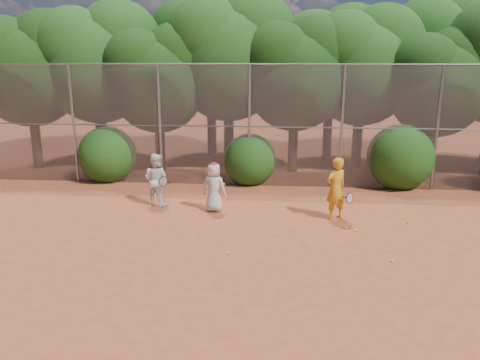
# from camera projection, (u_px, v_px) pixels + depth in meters

# --- Properties ---
(ground) EXTENTS (80.00, 80.00, 0.00)m
(ground) POSITION_uv_depth(u_px,v_px,m) (276.00, 260.00, 10.02)
(ground) COLOR #A74625
(ground) RESTS_ON ground
(fence_back) EXTENTS (20.05, 0.09, 4.03)m
(fence_back) POSITION_uv_depth(u_px,v_px,m) (276.00, 125.00, 15.29)
(fence_back) COLOR gray
(fence_back) RESTS_ON ground
(tree_0) EXTENTS (4.38, 3.81, 6.00)m
(tree_0) POSITION_uv_depth(u_px,v_px,m) (30.00, 65.00, 17.57)
(tree_0) COLOR black
(tree_0) RESTS_ON ground
(tree_1) EXTENTS (4.64, 4.03, 6.35)m
(tree_1) POSITION_uv_depth(u_px,v_px,m) (99.00, 58.00, 17.78)
(tree_1) COLOR black
(tree_1) RESTS_ON ground
(tree_2) EXTENTS (3.99, 3.47, 5.47)m
(tree_2) POSITION_uv_depth(u_px,v_px,m) (159.00, 75.00, 17.04)
(tree_2) COLOR black
(tree_2) RESTS_ON ground
(tree_3) EXTENTS (4.89, 4.26, 6.70)m
(tree_3) POSITION_uv_depth(u_px,v_px,m) (230.00, 52.00, 17.59)
(tree_3) COLOR black
(tree_3) RESTS_ON ground
(tree_4) EXTENTS (4.19, 3.64, 5.73)m
(tree_4) POSITION_uv_depth(u_px,v_px,m) (297.00, 70.00, 16.95)
(tree_4) COLOR black
(tree_4) RESTS_ON ground
(tree_5) EXTENTS (4.51, 3.92, 6.17)m
(tree_5) POSITION_uv_depth(u_px,v_px,m) (364.00, 62.00, 17.44)
(tree_5) COLOR black
(tree_5) RESTS_ON ground
(tree_6) EXTENTS (3.86, 3.36, 5.29)m
(tree_6) POSITION_uv_depth(u_px,v_px,m) (439.00, 79.00, 16.41)
(tree_6) COLOR black
(tree_6) RESTS_ON ground
(tree_9) EXTENTS (4.83, 4.20, 6.62)m
(tree_9) POSITION_uv_depth(u_px,v_px,m) (96.00, 54.00, 20.04)
(tree_9) COLOR black
(tree_9) RESTS_ON ground
(tree_10) EXTENTS (5.15, 4.48, 7.06)m
(tree_10) POSITION_uv_depth(u_px,v_px,m) (212.00, 47.00, 19.73)
(tree_10) COLOR black
(tree_10) RESTS_ON ground
(tree_11) EXTENTS (4.64, 4.03, 6.35)m
(tree_11) POSITION_uv_depth(u_px,v_px,m) (332.00, 58.00, 19.04)
(tree_11) COLOR black
(tree_11) RESTS_ON ground
(tree_12) EXTENTS (5.02, 4.37, 6.88)m
(tree_12) POSITION_uv_depth(u_px,v_px,m) (442.00, 50.00, 19.15)
(tree_12) COLOR black
(tree_12) RESTS_ON ground
(bush_0) EXTENTS (2.00, 2.00, 2.00)m
(bush_0) POSITION_uv_depth(u_px,v_px,m) (107.00, 152.00, 16.35)
(bush_0) COLOR #184310
(bush_0) RESTS_ON ground
(bush_1) EXTENTS (1.80, 1.80, 1.80)m
(bush_1) POSITION_uv_depth(u_px,v_px,m) (250.00, 157.00, 15.95)
(bush_1) COLOR #184310
(bush_1) RESTS_ON ground
(bush_2) EXTENTS (2.20, 2.20, 2.20)m
(bush_2) POSITION_uv_depth(u_px,v_px,m) (400.00, 154.00, 15.47)
(bush_2) COLOR #184310
(bush_2) RESTS_ON ground
(player_yellow) EXTENTS (0.84, 0.67, 1.69)m
(player_yellow) POSITION_uv_depth(u_px,v_px,m) (336.00, 189.00, 12.38)
(player_yellow) COLOR orange
(player_yellow) RESTS_ON ground
(player_teen) EXTENTS (0.76, 0.59, 1.41)m
(player_teen) POSITION_uv_depth(u_px,v_px,m) (214.00, 187.00, 13.05)
(player_teen) COLOR silver
(player_teen) RESTS_ON ground
(player_white) EXTENTS (0.91, 0.81, 1.54)m
(player_white) POSITION_uv_depth(u_px,v_px,m) (156.00, 180.00, 13.59)
(player_white) COLOR white
(player_white) RESTS_ON ground
(ball_0) EXTENTS (0.07, 0.07, 0.07)m
(ball_0) POSITION_uv_depth(u_px,v_px,m) (356.00, 230.00, 11.64)
(ball_0) COLOR yellow
(ball_0) RESTS_ON ground
(ball_1) EXTENTS (0.07, 0.07, 0.07)m
(ball_1) POSITION_uv_depth(u_px,v_px,m) (346.00, 227.00, 11.85)
(ball_1) COLOR yellow
(ball_1) RESTS_ON ground
(ball_2) EXTENTS (0.07, 0.07, 0.07)m
(ball_2) POSITION_uv_depth(u_px,v_px,m) (392.00, 261.00, 9.91)
(ball_2) COLOR yellow
(ball_2) RESTS_ON ground
(ball_4) EXTENTS (0.07, 0.07, 0.07)m
(ball_4) POSITION_uv_depth(u_px,v_px,m) (228.00, 253.00, 10.30)
(ball_4) COLOR yellow
(ball_4) RESTS_ON ground
(ball_5) EXTENTS (0.07, 0.07, 0.07)m
(ball_5) POSITION_uv_depth(u_px,v_px,m) (408.00, 222.00, 12.23)
(ball_5) COLOR yellow
(ball_5) RESTS_ON ground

